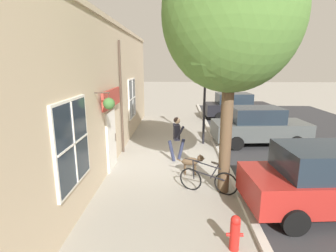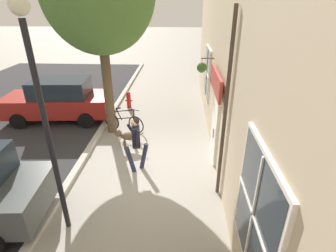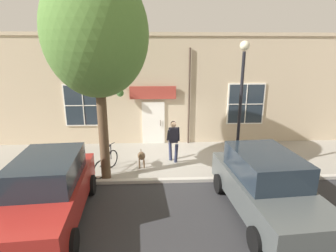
{
  "view_description": "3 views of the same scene",
  "coord_description": "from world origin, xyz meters",
  "px_view_note": "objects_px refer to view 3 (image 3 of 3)",
  "views": [
    {
      "loc": [
        0.19,
        -9.61,
        3.71
      ],
      "look_at": [
        -0.16,
        -0.06,
        1.42
      ],
      "focal_mm": 28.0,
      "sensor_mm": 36.0,
      "label": 1
    },
    {
      "loc": [
        -1.08,
        6.65,
        4.67
      ],
      "look_at": [
        -0.69,
        -1.14,
        0.89
      ],
      "focal_mm": 28.0,
      "sensor_mm": 36.0,
      "label": 2
    },
    {
      "loc": [
        10.3,
        -0.58,
        4.34
      ],
      "look_at": [
        -0.94,
        -0.06,
        1.22
      ],
      "focal_mm": 28.0,
      "sensor_mm": 36.0,
      "label": 3
    }
  ],
  "objects_px": {
    "dog_on_leash": "(142,156)",
    "parked_car_mid_block": "(266,185)",
    "street_lamp": "(241,90)",
    "fire_hydrant": "(36,167)",
    "parked_car_nearest_curb": "(48,190)",
    "pedestrian_walking": "(173,137)",
    "leaning_bicycle": "(106,163)",
    "street_tree_by_curb": "(97,40)"
  },
  "relations": [
    {
      "from": "parked_car_mid_block",
      "to": "leaning_bicycle",
      "type": "bearing_deg",
      "value": -120.72
    },
    {
      "from": "leaning_bicycle",
      "to": "parked_car_mid_block",
      "type": "height_order",
      "value": "parked_car_mid_block"
    },
    {
      "from": "street_tree_by_curb",
      "to": "parked_car_nearest_curb",
      "type": "xyz_separation_m",
      "value": [
        2.51,
        -1.02,
        -3.88
      ]
    },
    {
      "from": "dog_on_leash",
      "to": "fire_hydrant",
      "type": "height_order",
      "value": "fire_hydrant"
    },
    {
      "from": "leaning_bicycle",
      "to": "parked_car_nearest_curb",
      "type": "relative_size",
      "value": 0.37
    },
    {
      "from": "street_tree_by_curb",
      "to": "parked_car_nearest_curb",
      "type": "height_order",
      "value": "street_tree_by_curb"
    },
    {
      "from": "street_tree_by_curb",
      "to": "leaning_bicycle",
      "type": "bearing_deg",
      "value": -173.18
    },
    {
      "from": "street_lamp",
      "to": "fire_hydrant",
      "type": "height_order",
      "value": "street_lamp"
    },
    {
      "from": "parked_car_nearest_curb",
      "to": "dog_on_leash",
      "type": "bearing_deg",
      "value": 145.45
    },
    {
      "from": "dog_on_leash",
      "to": "parked_car_mid_block",
      "type": "distance_m",
      "value": 4.85
    },
    {
      "from": "dog_on_leash",
      "to": "parked_car_mid_block",
      "type": "height_order",
      "value": "parked_car_mid_block"
    },
    {
      "from": "dog_on_leash",
      "to": "parked_car_nearest_curb",
      "type": "relative_size",
      "value": 0.22
    },
    {
      "from": "pedestrian_walking",
      "to": "dog_on_leash",
      "type": "height_order",
      "value": "pedestrian_walking"
    },
    {
      "from": "dog_on_leash",
      "to": "fire_hydrant",
      "type": "relative_size",
      "value": 1.28
    },
    {
      "from": "parked_car_nearest_curb",
      "to": "street_lamp",
      "type": "bearing_deg",
      "value": 114.0
    },
    {
      "from": "parked_car_nearest_curb",
      "to": "fire_hydrant",
      "type": "bearing_deg",
      "value": -150.44
    },
    {
      "from": "parked_car_mid_block",
      "to": "street_lamp",
      "type": "bearing_deg",
      "value": -179.56
    },
    {
      "from": "pedestrian_walking",
      "to": "dog_on_leash",
      "type": "distance_m",
      "value": 1.51
    },
    {
      "from": "street_lamp",
      "to": "dog_on_leash",
      "type": "bearing_deg",
      "value": -101.38
    },
    {
      "from": "pedestrian_walking",
      "to": "parked_car_mid_block",
      "type": "height_order",
      "value": "parked_car_mid_block"
    },
    {
      "from": "parked_car_nearest_curb",
      "to": "street_tree_by_curb",
      "type": "bearing_deg",
      "value": 157.98
    },
    {
      "from": "dog_on_leash",
      "to": "street_lamp",
      "type": "distance_m",
      "value": 4.48
    },
    {
      "from": "street_tree_by_curb",
      "to": "fire_hydrant",
      "type": "bearing_deg",
      "value": -92.88
    },
    {
      "from": "leaning_bicycle",
      "to": "street_lamp",
      "type": "bearing_deg",
      "value": 86.18
    },
    {
      "from": "dog_on_leash",
      "to": "street_tree_by_curb",
      "type": "bearing_deg",
      "value": -57.95
    },
    {
      "from": "street_lamp",
      "to": "leaning_bicycle",
      "type": "bearing_deg",
      "value": -93.82
    },
    {
      "from": "dog_on_leash",
      "to": "leaning_bicycle",
      "type": "xyz_separation_m",
      "value": [
        0.39,
        -1.3,
        -0.08
      ]
    },
    {
      "from": "parked_car_nearest_curb",
      "to": "fire_hydrant",
      "type": "distance_m",
      "value": 3.07
    },
    {
      "from": "pedestrian_walking",
      "to": "parked_car_mid_block",
      "type": "xyz_separation_m",
      "value": [
        3.82,
        2.28,
        -0.16
      ]
    },
    {
      "from": "street_tree_by_curb",
      "to": "fire_hydrant",
      "type": "xyz_separation_m",
      "value": [
        -0.13,
        -2.51,
        -4.36
      ]
    },
    {
      "from": "leaning_bicycle",
      "to": "dog_on_leash",
      "type": "bearing_deg",
      "value": 106.66
    },
    {
      "from": "parked_car_nearest_curb",
      "to": "parked_car_mid_block",
      "type": "relative_size",
      "value": 1.0
    },
    {
      "from": "street_tree_by_curb",
      "to": "leaning_bicycle",
      "type": "xyz_separation_m",
      "value": [
        -0.4,
        -0.05,
        -4.38
      ]
    },
    {
      "from": "leaning_bicycle",
      "to": "parked_car_nearest_curb",
      "type": "xyz_separation_m",
      "value": [
        2.91,
        -0.97,
        0.5
      ]
    },
    {
      "from": "pedestrian_walking",
      "to": "dog_on_leash",
      "type": "xyz_separation_m",
      "value": [
        0.54,
        -1.28,
        -0.59
      ]
    },
    {
      "from": "dog_on_leash",
      "to": "parked_car_mid_block",
      "type": "bearing_deg",
      "value": 47.35
    },
    {
      "from": "street_tree_by_curb",
      "to": "street_lamp",
      "type": "xyz_separation_m",
      "value": [
        -0.07,
        4.79,
        -1.65
      ]
    },
    {
      "from": "street_lamp",
      "to": "fire_hydrant",
      "type": "distance_m",
      "value": 7.79
    },
    {
      "from": "street_tree_by_curb",
      "to": "parked_car_nearest_curb",
      "type": "bearing_deg",
      "value": -22.02
    },
    {
      "from": "dog_on_leash",
      "to": "fire_hydrant",
      "type": "bearing_deg",
      "value": -80.07
    },
    {
      "from": "street_lamp",
      "to": "fire_hydrant",
      "type": "bearing_deg",
      "value": -90.42
    },
    {
      "from": "parked_car_mid_block",
      "to": "fire_hydrant",
      "type": "xyz_separation_m",
      "value": [
        -2.62,
        -7.32,
        -0.48
      ]
    }
  ]
}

